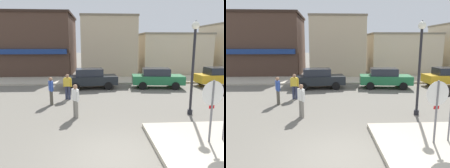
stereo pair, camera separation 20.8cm
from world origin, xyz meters
TOP-DOWN VIEW (x-y plane):
  - ground_plane at (0.00, 0.00)m, footprint 160.00×160.00m
  - kerb_far at (0.00, 14.34)m, footprint 80.00×4.00m
  - stop_sign at (3.19, 0.64)m, footprint 0.81×0.14m
  - lamp_post at (3.99, 4.03)m, footprint 0.36×0.36m
  - parked_car_nearest at (-1.11, 10.85)m, footprint 4.14×2.16m
  - parked_car_second at (4.16, 10.75)m, footprint 4.16×2.20m
  - parked_car_third at (9.53, 11.03)m, footprint 4.07×2.00m
  - pedestrian_crossing_near at (-3.25, 6.25)m, footprint 0.33×0.55m
  - pedestrian_crossing_far at (-2.47, 7.44)m, footprint 0.56×0.28m
  - pedestrian_kerb_side at (-1.65, 3.93)m, footprint 0.37×0.52m
  - building_corner_shop at (-7.68, 20.21)m, footprint 8.84×8.24m
  - building_storefront_left_near at (0.69, 18.39)m, footprint 5.85×5.19m
  - building_storefront_left_mid at (8.32, 19.86)m, footprint 7.75×6.02m

SIDE VIEW (x-z plane):
  - ground_plane at x=0.00m, z-range 0.00..0.00m
  - kerb_far at x=0.00m, z-range 0.00..0.15m
  - parked_car_nearest at x=-1.11m, z-range 0.03..1.59m
  - parked_car_second at x=4.16m, z-range 0.03..1.59m
  - parked_car_third at x=9.53m, z-range 0.03..1.59m
  - pedestrian_crossing_near at x=-3.25m, z-range 0.06..1.67m
  - pedestrian_crossing_far at x=-2.47m, z-range 0.06..1.67m
  - pedestrian_kerb_side at x=-1.65m, z-range 0.06..1.67m
  - stop_sign at x=3.19m, z-range 0.37..2.67m
  - building_storefront_left_mid at x=8.32m, z-range 0.00..4.65m
  - lamp_post at x=3.99m, z-range 0.69..5.23m
  - building_storefront_left_near at x=0.69m, z-range 0.00..6.36m
  - building_corner_shop at x=-7.68m, z-range 0.00..6.75m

